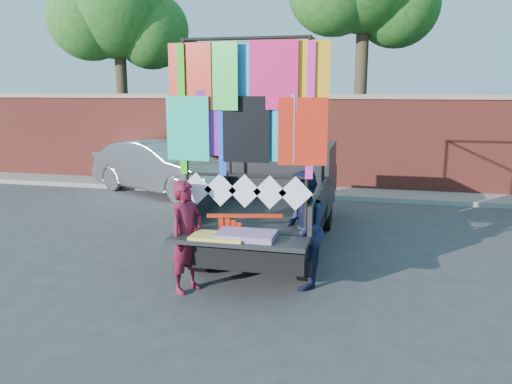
% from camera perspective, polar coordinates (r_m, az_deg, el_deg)
% --- Properties ---
extents(ground, '(90.00, 90.00, 0.00)m').
position_cam_1_polar(ground, '(7.39, 1.07, -10.21)').
color(ground, '#38383A').
rests_on(ground, ground).
extents(brick_wall, '(30.00, 0.45, 2.61)m').
position_cam_1_polar(brick_wall, '(13.85, 7.29, 5.71)').
color(brick_wall, maroon).
rests_on(brick_wall, ground).
extents(curb, '(30.00, 1.20, 0.12)m').
position_cam_1_polar(curb, '(13.35, 6.82, -0.00)').
color(curb, gray).
rests_on(curb, ground).
extents(tree_left, '(4.20, 3.30, 7.05)m').
position_cam_1_polar(tree_left, '(16.96, -15.58, 19.33)').
color(tree_left, '#38281C').
rests_on(tree_left, ground).
extents(pickup_truck, '(2.16, 5.42, 3.41)m').
position_cam_1_polar(pickup_truck, '(9.40, 2.82, 0.09)').
color(pickup_truck, black).
rests_on(pickup_truck, ground).
extents(sedan, '(4.55, 3.16, 1.42)m').
position_cam_1_polar(sedan, '(13.58, -10.60, 2.87)').
color(sedan, '#A5A8AC').
rests_on(sedan, ground).
extents(woman, '(0.56, 0.67, 1.56)m').
position_cam_1_polar(woman, '(6.90, -7.94, -5.07)').
color(woman, maroon).
rests_on(woman, ground).
extents(man, '(0.77, 0.91, 1.67)m').
position_cam_1_polar(man, '(6.99, 5.27, -4.31)').
color(man, '#161C39').
rests_on(man, ground).
extents(streamer_bundle, '(1.02, 0.28, 0.71)m').
position_cam_1_polar(streamer_bundle, '(6.91, -2.23, -4.37)').
color(streamer_bundle, red).
rests_on(streamer_bundle, ground).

